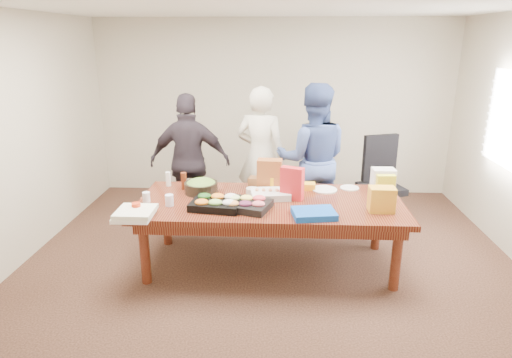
# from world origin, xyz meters

# --- Properties ---
(floor) EXTENTS (5.50, 5.00, 0.02)m
(floor) POSITION_xyz_m (0.00, 0.00, -0.01)
(floor) COLOR #47301E
(floor) RESTS_ON ground
(ceiling) EXTENTS (5.50, 5.00, 0.02)m
(ceiling) POSITION_xyz_m (0.00, 0.00, 2.71)
(ceiling) COLOR white
(ceiling) RESTS_ON wall_back
(wall_back) EXTENTS (5.50, 0.04, 2.70)m
(wall_back) POSITION_xyz_m (0.00, 2.50, 1.35)
(wall_back) COLOR beige
(wall_back) RESTS_ON floor
(wall_front) EXTENTS (5.50, 0.04, 2.70)m
(wall_front) POSITION_xyz_m (0.00, -2.50, 1.35)
(wall_front) COLOR beige
(wall_front) RESTS_ON floor
(wall_left) EXTENTS (0.04, 5.00, 2.70)m
(wall_left) POSITION_xyz_m (-2.75, 0.00, 1.35)
(wall_left) COLOR beige
(wall_left) RESTS_ON floor
(conference_table) EXTENTS (2.80, 1.20, 0.75)m
(conference_table) POSITION_xyz_m (0.00, 0.00, 0.38)
(conference_table) COLOR #4C1C0F
(conference_table) RESTS_ON floor
(office_chair) EXTENTS (0.74, 0.74, 1.14)m
(office_chair) POSITION_xyz_m (1.43, 1.14, 0.57)
(office_chair) COLOR black
(office_chair) RESTS_ON floor
(person_center) EXTENTS (0.76, 0.60, 1.83)m
(person_center) POSITION_xyz_m (-0.15, 1.23, 0.91)
(person_center) COLOR silver
(person_center) RESTS_ON floor
(person_right) EXTENTS (0.94, 0.74, 1.89)m
(person_right) POSITION_xyz_m (0.51, 0.97, 0.95)
(person_right) COLOR #3A4E8B
(person_right) RESTS_ON floor
(person_left) EXTENTS (1.04, 0.46, 1.75)m
(person_left) POSITION_xyz_m (-1.06, 1.04, 0.88)
(person_left) COLOR #2A222A
(person_left) RESTS_ON floor
(veggie_tray) EXTENTS (0.55, 0.46, 0.08)m
(veggie_tray) POSITION_xyz_m (-0.54, -0.22, 0.79)
(veggie_tray) COLOR black
(veggie_tray) RESTS_ON conference_table
(fruit_tray) EXTENTS (0.56, 0.50, 0.07)m
(fruit_tray) POSITION_xyz_m (-0.24, -0.23, 0.79)
(fruit_tray) COLOR black
(fruit_tray) RESTS_ON conference_table
(sheet_cake) EXTENTS (0.45, 0.37, 0.07)m
(sheet_cake) POSITION_xyz_m (-0.00, 0.11, 0.79)
(sheet_cake) COLOR silver
(sheet_cake) RESTS_ON conference_table
(salad_bowl) EXTENTS (0.41, 0.41, 0.12)m
(salad_bowl) POSITION_xyz_m (-0.77, 0.22, 0.81)
(salad_bowl) COLOR black
(salad_bowl) RESTS_ON conference_table
(chip_bag_blue) EXTENTS (0.45, 0.36, 0.06)m
(chip_bag_blue) POSITION_xyz_m (0.43, -0.41, 0.78)
(chip_bag_blue) COLOR #104BB5
(chip_bag_blue) RESTS_ON conference_table
(chip_bag_red) EXTENTS (0.26, 0.18, 0.35)m
(chip_bag_red) POSITION_xyz_m (0.23, 0.07, 0.93)
(chip_bag_red) COLOR red
(chip_bag_red) RESTS_ON conference_table
(chip_bag_yellow) EXTENTS (0.20, 0.09, 0.29)m
(chip_bag_yellow) POSITION_xyz_m (1.21, 0.06, 0.89)
(chip_bag_yellow) COLOR yellow
(chip_bag_yellow) RESTS_ON conference_table
(chip_bag_orange) EXTENTS (0.20, 0.13, 0.28)m
(chip_bag_orange) POSITION_xyz_m (0.27, 0.29, 0.89)
(chip_bag_orange) COLOR #F05825
(chip_bag_orange) RESTS_ON conference_table
(mayo_jar) EXTENTS (0.11, 0.11, 0.16)m
(mayo_jar) POSITION_xyz_m (0.21, 0.32, 0.83)
(mayo_jar) COLOR white
(mayo_jar) RESTS_ON conference_table
(mustard_bottle) EXTENTS (0.06, 0.06, 0.17)m
(mustard_bottle) POSITION_xyz_m (0.02, 0.30, 0.83)
(mustard_bottle) COLOR gold
(mustard_bottle) RESTS_ON conference_table
(dressing_bottle) EXTENTS (0.07, 0.07, 0.20)m
(dressing_bottle) POSITION_xyz_m (-0.99, 0.33, 0.85)
(dressing_bottle) COLOR #5C220F
(dressing_bottle) RESTS_ON conference_table
(ranch_bottle) EXTENTS (0.07, 0.07, 0.17)m
(ranch_bottle) POSITION_xyz_m (-1.20, 0.44, 0.83)
(ranch_bottle) COLOR white
(ranch_bottle) RESTS_ON conference_table
(banana_bunch) EXTENTS (0.23, 0.13, 0.07)m
(banana_bunch) POSITION_xyz_m (0.39, 0.40, 0.79)
(banana_bunch) COLOR yellow
(banana_bunch) RESTS_ON conference_table
(bread_loaf) EXTENTS (0.34, 0.21, 0.13)m
(bread_loaf) POSITION_xyz_m (-0.09, 0.40, 0.81)
(bread_loaf) COLOR brown
(bread_loaf) RESTS_ON conference_table
(kraft_bag) EXTENTS (0.29, 0.18, 0.36)m
(kraft_bag) POSITION_xyz_m (-0.02, 0.36, 0.93)
(kraft_bag) COLOR brown
(kraft_bag) RESTS_ON conference_table
(red_cup) EXTENTS (0.11, 0.11, 0.12)m
(red_cup) POSITION_xyz_m (-1.30, -0.44, 0.81)
(red_cup) COLOR red
(red_cup) RESTS_ON conference_table
(clear_cup_a) EXTENTS (0.10, 0.10, 0.12)m
(clear_cup_a) POSITION_xyz_m (-1.03, -0.20, 0.81)
(clear_cup_a) COLOR white
(clear_cup_a) RESTS_ON conference_table
(clear_cup_b) EXTENTS (0.10, 0.10, 0.11)m
(clear_cup_b) POSITION_xyz_m (-1.30, -0.10, 0.80)
(clear_cup_b) COLOR white
(clear_cup_b) RESTS_ON conference_table
(pizza_box_lower) EXTENTS (0.36, 0.36, 0.04)m
(pizza_box_lower) POSITION_xyz_m (-1.30, -0.52, 0.77)
(pizza_box_lower) COLOR white
(pizza_box_lower) RESTS_ON conference_table
(pizza_box_upper) EXTENTS (0.36, 0.36, 0.04)m
(pizza_box_upper) POSITION_xyz_m (-1.28, -0.52, 0.81)
(pizza_box_upper) COLOR white
(pizza_box_upper) RESTS_ON pizza_box_lower
(plate_a) EXTENTS (0.34, 0.34, 0.02)m
(plate_a) POSITION_xyz_m (0.61, 0.37, 0.76)
(plate_a) COLOR white
(plate_a) RESTS_ON conference_table
(plate_b) EXTENTS (0.26, 0.26, 0.01)m
(plate_b) POSITION_xyz_m (0.90, 0.45, 0.76)
(plate_b) COLOR white
(plate_b) RESTS_ON conference_table
(dip_bowl_a) EXTENTS (0.15, 0.15, 0.06)m
(dip_bowl_a) POSITION_xyz_m (0.07, 0.26, 0.78)
(dip_bowl_a) COLOR beige
(dip_bowl_a) RESTS_ON conference_table
(dip_bowl_b) EXTENTS (0.18, 0.18, 0.06)m
(dip_bowl_b) POSITION_xyz_m (-0.20, 0.24, 0.78)
(dip_bowl_b) COLOR beige
(dip_bowl_b) RESTS_ON conference_table
(grocery_bag_white) EXTENTS (0.25, 0.19, 0.26)m
(grocery_bag_white) POSITION_xyz_m (1.26, 0.37, 0.88)
(grocery_bag_white) COLOR white
(grocery_bag_white) RESTS_ON conference_table
(grocery_bag_yellow) EXTENTS (0.25, 0.17, 0.25)m
(grocery_bag_yellow) POSITION_xyz_m (1.11, -0.23, 0.87)
(grocery_bag_yellow) COLOR gold
(grocery_bag_yellow) RESTS_ON conference_table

